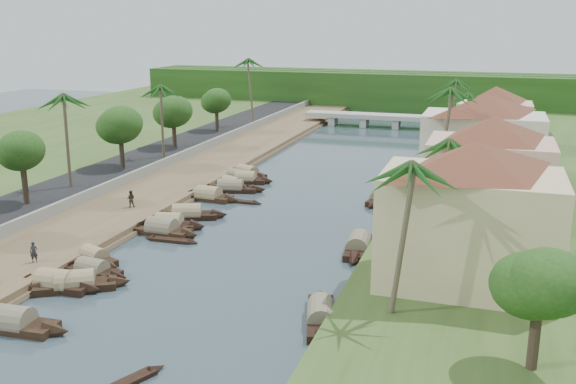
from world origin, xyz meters
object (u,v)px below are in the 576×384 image
(sampan_1, at_px, (56,284))
(person_near, at_px, (34,252))
(sampan_0, at_px, (9,323))
(bridge, at_px, (381,118))
(building_near, at_px, (470,213))

(sampan_1, xyz_separation_m, person_near, (-3.73, 2.41, 1.22))
(sampan_0, height_order, person_near, person_near)
(sampan_0, bearing_deg, sampan_1, 97.20)
(bridge, height_order, person_near, person_near)
(bridge, bearing_deg, building_near, -75.61)
(person_near, bearing_deg, sampan_0, -86.36)
(sampan_1, bearing_deg, person_near, 143.34)
(bridge, relative_size, building_near, 1.89)
(sampan_0, height_order, sampan_1, sampan_0)
(sampan_0, bearing_deg, bridge, 80.92)
(sampan_0, relative_size, person_near, 5.39)
(bridge, distance_m, sampan_0, 88.18)
(building_near, bearing_deg, sampan_0, -153.48)
(sampan_0, bearing_deg, building_near, 23.01)
(sampan_1, bearing_deg, bridge, 79.44)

